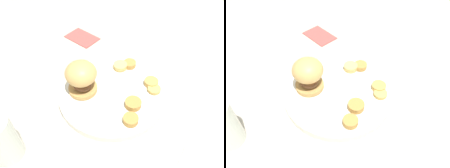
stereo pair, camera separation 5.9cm
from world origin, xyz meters
TOP-DOWN VIEW (x-y plane):
  - ground_plane at (0.00, 0.00)m, footprint 4.00×4.00m
  - dinner_plate at (0.00, 0.00)m, footprint 0.30×0.30m
  - sandwich at (0.04, 0.07)m, footprint 0.08×0.08m
  - potato_round_0 at (0.07, -0.07)m, footprint 0.04×0.04m
  - potato_round_1 at (-0.11, 0.01)m, footprint 0.04×0.04m
  - potato_round_2 at (-0.06, -0.10)m, footprint 0.04×0.04m
  - potato_round_3 at (-0.07, -0.02)m, footprint 0.04×0.04m
  - potato_round_4 at (0.06, -0.10)m, footprint 0.04×0.04m
  - potato_round_5 at (-0.04, -0.11)m, footprint 0.04×0.04m
  - fork at (-0.23, -0.08)m, footprint 0.09×0.15m
  - napkin at (0.30, -0.05)m, footprint 0.14×0.11m

SIDE VIEW (x-z plane):
  - ground_plane at x=0.00m, z-range 0.00..0.00m
  - fork at x=-0.23m, z-range 0.00..0.00m
  - napkin at x=0.30m, z-range 0.00..0.01m
  - dinner_plate at x=0.00m, z-range 0.00..0.02m
  - potato_round_2 at x=-0.06m, z-range 0.02..0.03m
  - potato_round_5 at x=-0.04m, z-range 0.02..0.04m
  - potato_round_4 at x=0.06m, z-range 0.02..0.04m
  - potato_round_0 at x=0.07m, z-range 0.02..0.04m
  - potato_round_1 at x=-0.11m, z-range 0.02..0.04m
  - potato_round_3 at x=-0.07m, z-range 0.02..0.04m
  - sandwich at x=0.04m, z-range 0.02..0.12m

